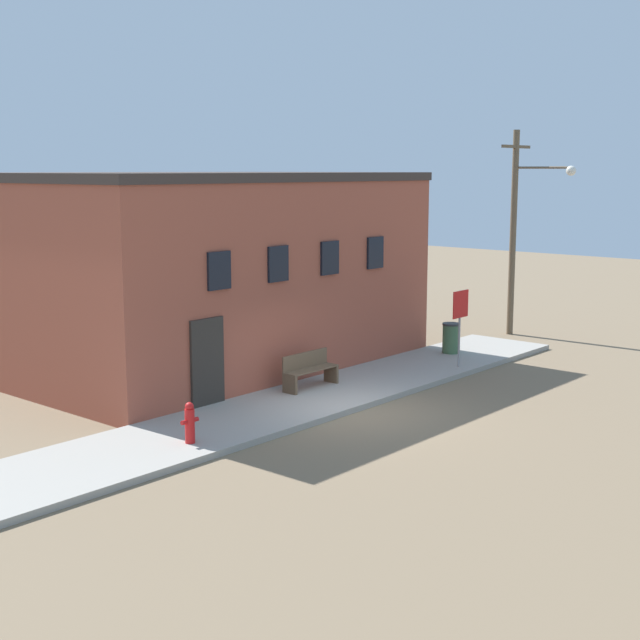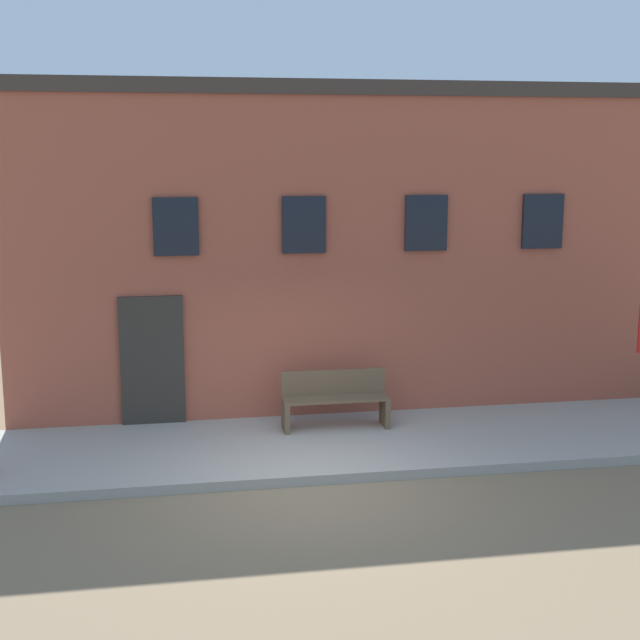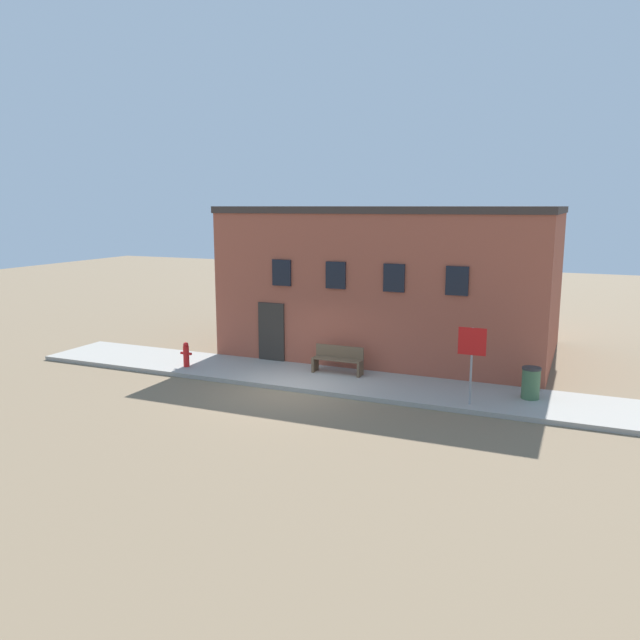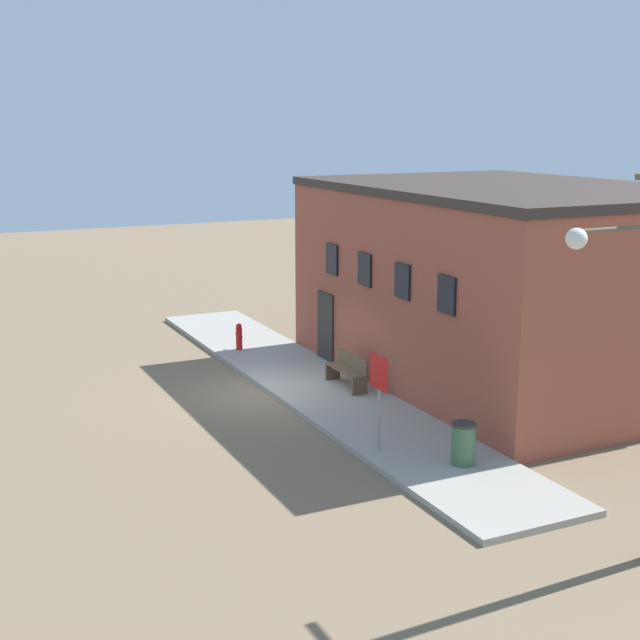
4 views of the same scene
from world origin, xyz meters
The scene contains 4 objects.
ground_plane centered at (0.00, 0.00, 0.00)m, with size 80.00×80.00×0.00m, color #7A664C.
sidewalk centered at (0.00, 1.40, 0.07)m, with size 19.80×2.80×0.14m.
brick_building centered at (1.40, 6.76, 2.77)m, with size 11.56×8.05×5.53m.
bench centered at (0.78, 2.07, 0.59)m, with size 1.66×0.44×0.90m.
Camera 2 is at (-1.78, -11.19, 4.45)m, focal length 50.00 mm.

